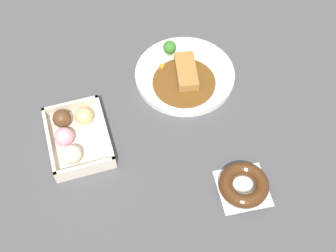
# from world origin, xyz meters

# --- Properties ---
(ground_plane) EXTENTS (1.60, 1.60, 0.00)m
(ground_plane) POSITION_xyz_m (0.00, 0.00, 0.00)
(ground_plane) COLOR #4C4C51
(curry_plate) EXTENTS (0.27, 0.27, 0.07)m
(curry_plate) POSITION_xyz_m (-0.17, 0.16, 0.01)
(curry_plate) COLOR white
(curry_plate) RESTS_ON ground_plane
(donut_box) EXTENTS (0.20, 0.14, 0.06)m
(donut_box) POSITION_xyz_m (-0.05, -0.16, 0.02)
(donut_box) COLOR beige
(donut_box) RESTS_ON ground_plane
(chocolate_ring_donut) EXTENTS (0.13, 0.13, 0.04)m
(chocolate_ring_donut) POSITION_xyz_m (0.19, 0.19, 0.02)
(chocolate_ring_donut) COLOR white
(chocolate_ring_donut) RESTS_ON ground_plane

